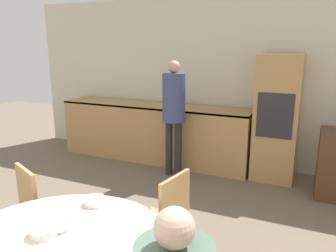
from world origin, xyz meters
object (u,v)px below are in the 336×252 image
Objects in this scene: bowl_far at (44,231)px; person_standing at (174,106)px; chair_far_left at (17,218)px; chair_far_right at (165,220)px; bowl_near at (95,201)px; oven_unit at (277,118)px.

person_standing is at bearing 97.35° from bowl_far.
chair_far_left is 1.19m from chair_far_right.
chair_far_right reaches higher than bowl_near.
chair_far_left reaches higher than bowl_near.
oven_unit reaches higher than chair_far_right.
person_standing is 9.97× the size of bowl_far.
bowl_far is (-0.97, -3.39, -0.09)m from oven_unit.
chair_far_left is 6.08× the size of bowl_near.
chair_far_right is 2.26m from person_standing.
bowl_far is (-0.42, -0.83, 0.27)m from chair_far_right.
chair_far_left and chair_far_right have the same top height.
bowl_near is (0.42, -2.43, -0.25)m from person_standing.
chair_far_left is 2.57m from person_standing.
oven_unit reaches higher than chair_far_left.
person_standing reaches higher than bowl_near.
chair_far_left is at bearing -118.87° from oven_unit.
bowl_near is at bearing -33.35° from chair_far_right.
bowl_far is at bearing -5.42° from chair_far_left.
person_standing is (-1.35, -0.51, 0.16)m from oven_unit.
chair_far_right is at bearing -68.91° from person_standing.
oven_unit is at bearing 72.43° from bowl_near.
oven_unit reaches higher than bowl_near.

